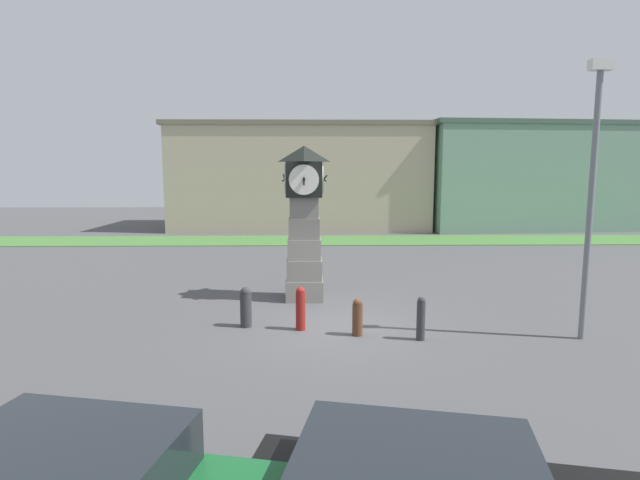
{
  "coord_description": "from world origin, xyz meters",
  "views": [
    {
      "loc": [
        -0.63,
        -12.53,
        4.0
      ],
      "look_at": [
        -0.33,
        3.16,
        1.84
      ],
      "focal_mm": 28.0,
      "sensor_mm": 36.0,
      "label": 1
    }
  ],
  "objects_px": {
    "clock_tower": "(304,223)",
    "bollard_far_row": "(301,308)",
    "bollard_end_row": "(246,307)",
    "bollard_near_tower": "(421,318)",
    "bollard_mid_row": "(357,317)",
    "street_lamp_near_road": "(592,183)"
  },
  "relations": [
    {
      "from": "clock_tower",
      "to": "bollard_far_row",
      "type": "xyz_separation_m",
      "value": [
        -0.07,
        -3.13,
        -1.84
      ]
    },
    {
      "from": "clock_tower",
      "to": "bollard_end_row",
      "type": "xyz_separation_m",
      "value": [
        -1.49,
        -2.85,
        -1.88
      ]
    },
    {
      "from": "bollard_near_tower",
      "to": "bollard_mid_row",
      "type": "bearing_deg",
      "value": 166.01
    },
    {
      "from": "clock_tower",
      "to": "bollard_end_row",
      "type": "distance_m",
      "value": 3.72
    },
    {
      "from": "bollard_far_row",
      "to": "street_lamp_near_road",
      "type": "xyz_separation_m",
      "value": [
        6.79,
        -0.82,
        3.18
      ]
    },
    {
      "from": "bollard_mid_row",
      "to": "bollard_far_row",
      "type": "height_order",
      "value": "bollard_far_row"
    },
    {
      "from": "clock_tower",
      "to": "bollard_end_row",
      "type": "relative_size",
      "value": 4.56
    },
    {
      "from": "bollard_end_row",
      "to": "street_lamp_near_road",
      "type": "xyz_separation_m",
      "value": [
        8.21,
        -1.1,
        3.21
      ]
    },
    {
      "from": "clock_tower",
      "to": "street_lamp_near_road",
      "type": "bearing_deg",
      "value": -30.46
    },
    {
      "from": "bollard_far_row",
      "to": "bollard_mid_row",
      "type": "bearing_deg",
      "value": -18.26
    },
    {
      "from": "clock_tower",
      "to": "bollard_far_row",
      "type": "relative_size",
      "value": 4.28
    },
    {
      "from": "clock_tower",
      "to": "bollard_near_tower",
      "type": "relative_size",
      "value": 4.52
    },
    {
      "from": "bollard_near_tower",
      "to": "bollard_mid_row",
      "type": "relative_size",
      "value": 1.14
    },
    {
      "from": "bollard_end_row",
      "to": "street_lamp_near_road",
      "type": "relative_size",
      "value": 0.16
    },
    {
      "from": "bollard_mid_row",
      "to": "bollard_end_row",
      "type": "distance_m",
      "value": 2.93
    },
    {
      "from": "bollard_far_row",
      "to": "bollard_end_row",
      "type": "height_order",
      "value": "bollard_far_row"
    },
    {
      "from": "bollard_mid_row",
      "to": "bollard_end_row",
      "type": "xyz_separation_m",
      "value": [
        -2.83,
        0.75,
        0.06
      ]
    },
    {
      "from": "bollard_near_tower",
      "to": "bollard_end_row",
      "type": "bearing_deg",
      "value": 165.47
    },
    {
      "from": "bollard_near_tower",
      "to": "bollard_end_row",
      "type": "xyz_separation_m",
      "value": [
        -4.31,
        1.12,
        -0.0
      ]
    },
    {
      "from": "bollard_near_tower",
      "to": "bollard_far_row",
      "type": "bearing_deg",
      "value": 163.91
    },
    {
      "from": "clock_tower",
      "to": "bollard_far_row",
      "type": "distance_m",
      "value": 3.64
    },
    {
      "from": "bollard_far_row",
      "to": "street_lamp_near_road",
      "type": "distance_m",
      "value": 7.54
    }
  ]
}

